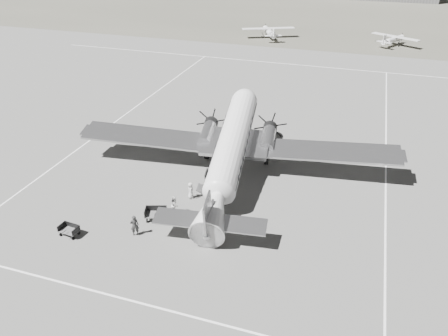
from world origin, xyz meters
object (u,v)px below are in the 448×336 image
at_px(baggage_cart_far, 69,230).
at_px(passenger, 191,190).
at_px(light_plane_left, 269,33).
at_px(light_plane_right, 394,40).
at_px(baggage_cart_near, 156,214).
at_px(dc3_airliner, 231,151).
at_px(ramp_agent, 175,205).
at_px(ground_crew, 135,225).

xyz_separation_m(baggage_cart_far, passenger, (6.66, 7.46, 0.32)).
height_order(light_plane_left, passenger, light_plane_left).
xyz_separation_m(light_plane_right, baggage_cart_near, (-18.11, -64.13, -0.49)).
bearing_deg(passenger, light_plane_left, -17.08).
xyz_separation_m(dc3_airliner, light_plane_right, (14.41, 56.44, -1.87)).
distance_m(light_plane_left, baggage_cart_near, 63.03).
height_order(ramp_agent, passenger, ramp_agent).
bearing_deg(dc3_airliner, baggage_cart_far, -135.35).
distance_m(baggage_cart_near, baggage_cart_far, 6.45).
xyz_separation_m(ground_crew, ramp_agent, (1.71, 3.43, -0.05)).
bearing_deg(light_plane_left, ramp_agent, -109.13).
relative_size(baggage_cart_far, ground_crew, 0.86).
relative_size(dc3_airliner, baggage_cart_near, 17.33).
height_order(dc3_airliner, baggage_cart_far, dc3_airliner).
xyz_separation_m(dc3_airliner, ground_crew, (-4.31, -9.92, -1.99)).
relative_size(light_plane_right, passenger, 6.41).
bearing_deg(light_plane_right, light_plane_left, -147.21).
height_order(light_plane_left, light_plane_right, light_plane_left).
xyz_separation_m(light_plane_right, ramp_agent, (-17.01, -62.94, -0.17)).
xyz_separation_m(light_plane_left, ramp_agent, (6.65, -61.59, -0.30)).
distance_m(ground_crew, passenger, 6.25).
distance_m(dc3_airliner, passenger, 5.08).
bearing_deg(dc3_airliner, light_plane_left, 92.06).
xyz_separation_m(baggage_cart_near, ramp_agent, (1.10, 1.20, 0.31)).
relative_size(dc3_airliner, light_plane_right, 3.18).
height_order(baggage_cart_near, baggage_cart_far, baggage_cart_near).
xyz_separation_m(ramp_agent, passenger, (0.34, 2.47, -0.07)).
bearing_deg(ground_crew, baggage_cart_far, -15.05).
distance_m(light_plane_left, baggage_cart_far, 66.58).
bearing_deg(ramp_agent, light_plane_right, -28.62).
height_order(light_plane_left, ground_crew, light_plane_left).
bearing_deg(ramp_agent, ground_crew, 140.04).
xyz_separation_m(baggage_cart_near, passenger, (1.44, 3.67, 0.25)).
bearing_deg(ground_crew, dc3_airliner, -147.13).
xyz_separation_m(light_plane_left, passenger, (6.99, -59.11, -0.37)).
relative_size(light_plane_right, baggage_cart_near, 5.44).
bearing_deg(light_plane_left, passenger, -108.55).
bearing_deg(ramp_agent, baggage_cart_far, 114.73).
relative_size(light_plane_left, ramp_agent, 6.64).
bearing_deg(dc3_airliner, passenger, -126.90).
height_order(baggage_cart_near, ramp_agent, ramp_agent).
height_order(dc3_airliner, ramp_agent, dc3_airliner).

